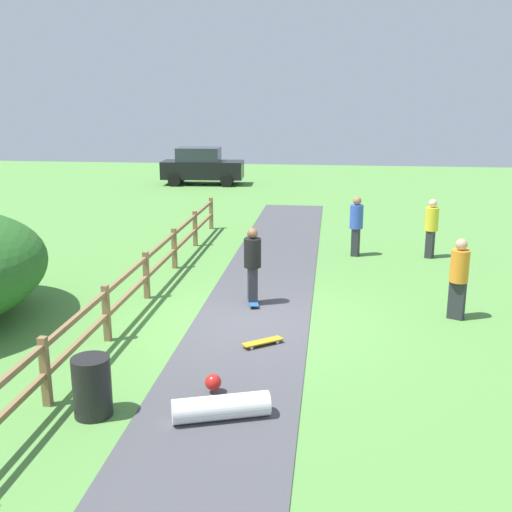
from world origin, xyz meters
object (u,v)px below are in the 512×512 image
object	(u,v)px
trash_bin	(92,387)
skater_fallen	(220,405)
skater_riding	(253,262)
bystander_orange	(459,275)
parked_car_black	(202,166)
skateboard_loose	(263,342)
bystander_blue	(356,223)
bystander_yellow	(431,226)

from	to	relation	value
trash_bin	skater_fallen	bearing A→B (deg)	4.70
skater_riding	bystander_orange	distance (m)	4.36
skater_riding	bystander_orange	xyz separation A→B (m)	(4.35, -0.35, -0.03)
skater_fallen	parked_car_black	bearing A→B (deg)	102.52
skater_riding	skater_fallen	distance (m)	5.09
skateboard_loose	skater_riding	bearing A→B (deg)	101.90
trash_bin	bystander_orange	size ratio (longest dim) A/B	0.52
bystander_blue	parked_car_black	world-z (taller)	parked_car_black
bystander_orange	skateboard_loose	bearing A→B (deg)	-152.84
skater_fallen	bystander_blue	xyz separation A→B (m)	(2.24, 9.74, 0.76)
bystander_orange	bystander_blue	size ratio (longest dim) A/B	0.99
skater_fallen	bystander_yellow	size ratio (longest dim) A/B	0.85
skater_riding	skateboard_loose	world-z (taller)	skater_riding
trash_bin	skateboard_loose	world-z (taller)	trash_bin
skateboard_loose	skater_fallen	bearing A→B (deg)	-96.61
skateboard_loose	trash_bin	bearing A→B (deg)	-127.32
skateboard_loose	bystander_yellow	xyz separation A→B (m)	(4.05, 7.09, 0.85)
skater_riding	bystander_yellow	size ratio (longest dim) A/B	1.02
skater_fallen	parked_car_black	xyz separation A→B (m)	(-5.29, 23.83, 0.76)
skater_fallen	skateboard_loose	world-z (taller)	skater_fallen
skateboard_loose	parked_car_black	xyz separation A→B (m)	(-5.60, 21.13, 0.87)
bystander_blue	parked_car_black	distance (m)	15.97
skater_fallen	bystander_yellow	distance (m)	10.73
bystander_yellow	bystander_orange	distance (m)	5.11
skater_riding	skater_fallen	size ratio (longest dim) A/B	1.19
skater_riding	skateboard_loose	size ratio (longest dim) A/B	2.27
skater_fallen	skateboard_loose	xyz separation A→B (m)	(0.31, 2.70, -0.11)
skater_riding	bystander_blue	bearing A→B (deg)	62.87
trash_bin	bystander_blue	xyz separation A→B (m)	(4.10, 9.89, 0.51)
bystander_yellow	trash_bin	bearing A→B (deg)	-122.04
bystander_orange	parked_car_black	world-z (taller)	parked_car_black
skater_fallen	skater_riding	bearing A→B (deg)	92.04
bystander_blue	skater_fallen	bearing A→B (deg)	-102.94
skateboard_loose	bystander_blue	distance (m)	7.35
skateboard_loose	bystander_orange	world-z (taller)	bystander_orange
skater_fallen	parked_car_black	distance (m)	24.42
bystander_orange	bystander_blue	world-z (taller)	bystander_blue
skater_riding	bystander_orange	bearing A→B (deg)	-4.61
bystander_blue	skater_riding	bearing A→B (deg)	-117.13
bystander_blue	parked_car_black	bearing A→B (deg)	118.12
skater_riding	skateboard_loose	xyz separation A→B (m)	(0.49, -2.33, -0.89)
trash_bin	bystander_blue	distance (m)	10.72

